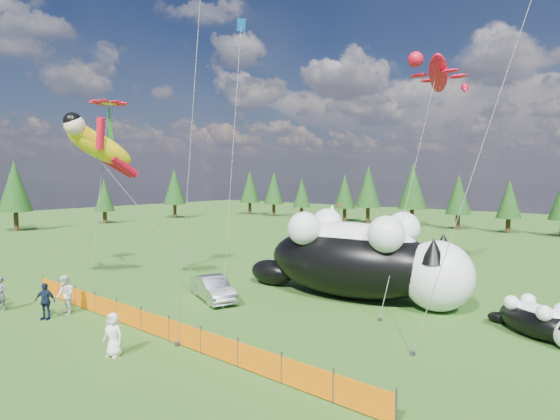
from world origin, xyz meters
TOP-DOWN VIEW (x-y plane):
  - ground at (0.00, 0.00)m, footprint 160.00×160.00m
  - safety_fence at (0.00, -3.00)m, footprint 22.06×0.06m
  - tree_line at (0.00, 45.00)m, footprint 90.00×4.00m
  - cat_large at (4.09, 7.80)m, footprint 13.55×5.87m
  - cat_small at (12.92, 7.07)m, footprint 4.12×3.14m
  - car at (-2.14, 2.36)m, footprint 4.23×2.84m
  - spectator_a at (-9.12, -5.83)m, footprint 0.78×0.67m
  - spectator_b at (-5.96, -4.04)m, footprint 1.06×0.74m
  - spectator_c at (-6.00, -4.97)m, footprint 1.16×1.01m
  - spectator_e at (0.58, -5.26)m, footprint 0.95×0.77m
  - superhero_kite at (-8.34, -0.61)m, footprint 7.48×6.26m
  - gecko_kite at (5.77, 14.60)m, footprint 4.81×13.25m
  - flower_kite at (-10.30, 1.10)m, footprint 4.68×4.91m
  - diamond_kite_a at (-4.13, 6.70)m, footprint 4.25×6.03m

SIDE VIEW (x-z plane):
  - ground at x=0.00m, z-range 0.00..0.00m
  - safety_fence at x=0.00m, z-range -0.05..1.05m
  - car at x=-2.14m, z-range 0.00..1.32m
  - cat_small at x=12.92m, z-range -0.04..1.61m
  - spectator_e at x=0.58m, z-range 0.00..1.69m
  - spectator_c at x=-6.00m, z-range 0.00..1.78m
  - spectator_a at x=-9.12m, z-range 0.00..1.79m
  - spectator_b at x=-5.96m, z-range 0.00..1.98m
  - cat_large at x=4.09m, z-range -0.12..4.78m
  - tree_line at x=0.00m, z-range 0.00..8.00m
  - superhero_kite at x=-8.34m, z-range 2.78..14.35m
  - flower_kite at x=-10.30m, z-range 5.25..17.47m
  - gecko_kite at x=5.77m, z-range 5.18..21.65m
  - diamond_kite_a at x=-4.13m, z-range 6.78..24.64m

